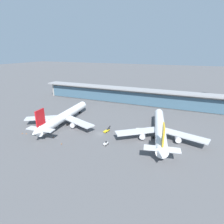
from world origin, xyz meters
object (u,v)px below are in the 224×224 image
Objects in this scene: safety_cone_alpha at (53,137)px; airliner_left_stand at (64,116)px; safety_cone_bravo at (22,133)px; safety_cone_charlie at (45,134)px; safety_cone_echo at (26,133)px; service_truck_mid_apron_yellow at (107,131)px; safety_cone_delta at (62,144)px; service_truck_under_wing_white at (106,144)px; service_truck_near_nose_olive at (142,130)px; airliner_centre_stand at (160,129)px.

airliner_left_stand is at bearing 109.46° from safety_cone_alpha.
safety_cone_bravo and safety_cone_charlie have the same top height.
safety_cone_echo is at bearing 18.06° from safety_cone_bravo.
service_truck_mid_apron_yellow is 9.90× the size of safety_cone_delta.
service_truck_mid_apron_yellow is 32.50m from safety_cone_alpha.
safety_cone_alpha is at bearing -172.96° from service_truck_under_wing_white.
safety_cone_bravo is (-21.45, -3.24, 0.00)m from safety_cone_alpha.
airliner_left_stand reaches higher than safety_cone_delta.
service_truck_under_wing_white is 24.37m from safety_cone_delta.
service_truck_near_nose_olive is 74.85m from safety_cone_bravo.
service_truck_mid_apron_yellow reaches higher than safety_cone_echo.
safety_cone_delta is at bearing -159.14° from service_truck_under_wing_white.
service_truck_under_wing_white is at bearing 7.04° from safety_cone_alpha.
airliner_centre_stand is at bearing -16.41° from service_truck_near_nose_olive.
safety_cone_delta is (9.59, -4.68, 0.00)m from safety_cone_alpha.
service_truck_mid_apron_yellow reaches higher than safety_cone_bravo.
safety_cone_charlie is (13.85, 4.49, 0.00)m from safety_cone_bravo.
service_truck_under_wing_white is at bearing -121.18° from service_truck_near_nose_olive.
safety_cone_echo is (-44.50, -22.36, -0.49)m from service_truck_mid_apron_yellow.
safety_cone_alpha is 10.67m from safety_cone_delta.
safety_cone_bravo is at bearing -162.06° from safety_cone_charlie.
service_truck_mid_apron_yellow is at bearing 56.91° from safety_cone_delta.
service_truck_near_nose_olive reaches higher than safety_cone_bravo.
service_truck_mid_apron_yellow is 52.50m from safety_cone_bravo.
service_truck_near_nose_olive reaches higher than safety_cone_charlie.
airliner_centre_stand is 62.97m from safety_cone_alpha.
safety_cone_charlie is at bearing 17.92° from safety_cone_echo.
safety_cone_delta and safety_cone_echo have the same top height.
safety_cone_bravo is 14.56m from safety_cone_charlie.
safety_cone_bravo is 31.06m from safety_cone_delta.
airliner_left_stand is at bearing -171.98° from service_truck_near_nose_olive.
airliner_centre_stand is 95.31× the size of safety_cone_delta.
airliner_centre_stand is 9.62× the size of service_truck_mid_apron_yellow.
safety_cone_bravo is (-79.24, -27.67, -5.31)m from airliner_centre_stand.
safety_cone_alpha is 1.00× the size of safety_cone_delta.
safety_cone_delta is at bearing -56.05° from airliner_left_stand.
airliner_left_stand reaches higher than safety_cone_bravo.
service_truck_under_wing_white is (-14.34, -23.70, -0.83)m from service_truck_near_nose_olive.
service_truck_under_wing_white is 32.61m from safety_cone_alpha.
safety_cone_alpha is at bearing -149.33° from service_truck_near_nose_olive.
safety_cone_charlie is at bearing -150.61° from service_truck_mid_apron_yellow.
service_truck_near_nose_olive is at bearing 24.42° from safety_cone_bravo.
airliner_centre_stand reaches higher than safety_cone_echo.
service_truck_mid_apron_yellow is at bearing 26.68° from safety_cone_echo.
service_truck_near_nose_olive is 22.45m from service_truck_mid_apron_yellow.
safety_cone_bravo is at bearing -161.94° from safety_cone_echo.
service_truck_near_nose_olive is 12.69× the size of safety_cone_echo.
service_truck_near_nose_olive is 1.28× the size of service_truck_mid_apron_yellow.
safety_cone_delta is at bearing -123.09° from service_truck_mid_apron_yellow.
service_truck_near_nose_olive is 12.69× the size of safety_cone_alpha.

